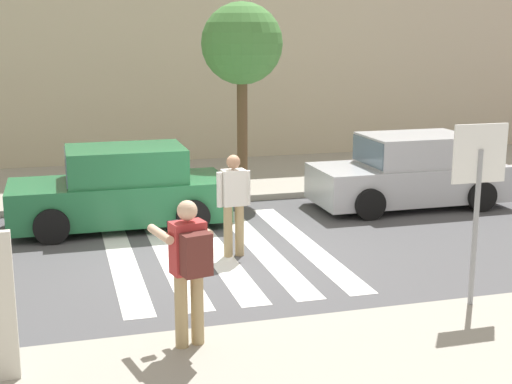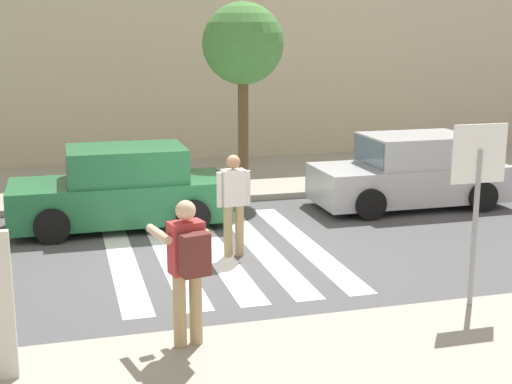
# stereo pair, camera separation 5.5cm
# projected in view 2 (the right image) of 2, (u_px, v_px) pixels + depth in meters

# --- Properties ---
(ground_plane) EXTENTS (120.00, 120.00, 0.00)m
(ground_plane) POSITION_uv_depth(u_px,v_px,m) (219.00, 255.00, 12.04)
(ground_plane) COLOR #4C4C4F
(sidewalk_far) EXTENTS (60.00, 4.80, 0.14)m
(sidewalk_far) POSITION_uv_depth(u_px,v_px,m) (166.00, 181.00, 17.67)
(sidewalk_far) COLOR #9E998C
(sidewalk_far) RESTS_ON ground
(building_facade_far) EXTENTS (56.00, 4.00, 6.98)m
(building_facade_far) POSITION_uv_depth(u_px,v_px,m) (141.00, 38.00, 21.05)
(building_facade_far) COLOR beige
(building_facade_far) RESTS_ON ground
(crosswalk_stripe_0) EXTENTS (0.44, 5.20, 0.01)m
(crosswalk_stripe_0) POSITION_uv_depth(u_px,v_px,m) (122.00, 259.00, 11.81)
(crosswalk_stripe_0) COLOR silver
(crosswalk_stripe_0) RESTS_ON ground
(crosswalk_stripe_1) EXTENTS (0.44, 5.20, 0.01)m
(crosswalk_stripe_1) POSITION_uv_depth(u_px,v_px,m) (170.00, 255.00, 12.02)
(crosswalk_stripe_1) COLOR silver
(crosswalk_stripe_1) RESTS_ON ground
(crosswalk_stripe_2) EXTENTS (0.44, 5.20, 0.01)m
(crosswalk_stripe_2) POSITION_uv_depth(u_px,v_px,m) (216.00, 251.00, 12.23)
(crosswalk_stripe_2) COLOR silver
(crosswalk_stripe_2) RESTS_ON ground
(crosswalk_stripe_3) EXTENTS (0.44, 5.20, 0.01)m
(crosswalk_stripe_3) POSITION_uv_depth(u_px,v_px,m) (261.00, 248.00, 12.44)
(crosswalk_stripe_3) COLOR silver
(crosswalk_stripe_3) RESTS_ON ground
(crosswalk_stripe_4) EXTENTS (0.44, 5.20, 0.01)m
(crosswalk_stripe_4) POSITION_uv_depth(u_px,v_px,m) (304.00, 244.00, 12.65)
(crosswalk_stripe_4) COLOR silver
(crosswalk_stripe_4) RESTS_ON ground
(stop_sign) EXTENTS (0.76, 0.08, 2.41)m
(stop_sign) POSITION_uv_depth(u_px,v_px,m) (478.00, 175.00, 9.12)
(stop_sign) COLOR gray
(stop_sign) RESTS_ON sidewalk_near
(photographer_with_backpack) EXTENTS (0.70, 0.92, 1.72)m
(photographer_with_backpack) POSITION_uv_depth(u_px,v_px,m) (188.00, 261.00, 8.02)
(photographer_with_backpack) COLOR tan
(photographer_with_backpack) RESTS_ON sidewalk_near
(pedestrian_crossing) EXTENTS (0.58, 0.26, 1.72)m
(pedestrian_crossing) POSITION_uv_depth(u_px,v_px,m) (234.00, 200.00, 11.78)
(pedestrian_crossing) COLOR tan
(pedestrian_crossing) RESTS_ON ground
(parked_car_green) EXTENTS (4.10, 1.92, 1.55)m
(parked_car_green) POSITION_uv_depth(u_px,v_px,m) (122.00, 189.00, 13.68)
(parked_car_green) COLOR #236B3D
(parked_car_green) RESTS_ON ground
(parked_car_silver) EXTENTS (4.10, 1.92, 1.55)m
(parked_car_silver) POSITION_uv_depth(u_px,v_px,m) (411.00, 173.00, 15.28)
(parked_car_silver) COLOR #B7BABF
(parked_car_silver) RESTS_ON ground
(street_tree_center) EXTENTS (1.82, 1.82, 4.20)m
(street_tree_center) POSITION_uv_depth(u_px,v_px,m) (243.00, 46.00, 15.76)
(street_tree_center) COLOR brown
(street_tree_center) RESTS_ON sidewalk_far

